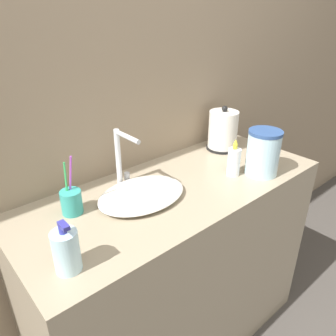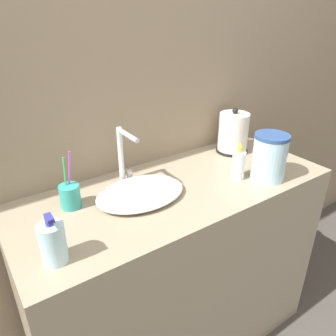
% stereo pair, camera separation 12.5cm
% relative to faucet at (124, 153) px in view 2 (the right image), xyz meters
% --- Properties ---
extents(wall_back, '(6.00, 0.04, 2.60)m').
position_rel_faucet_xyz_m(wall_back, '(0.16, 0.14, 0.25)').
color(wall_back, gray).
rests_on(wall_back, ground_plane).
extents(vanity_counter, '(1.32, 0.54, 0.91)m').
position_rel_faucet_xyz_m(vanity_counter, '(0.16, -0.15, -0.59)').
color(vanity_counter, gray).
rests_on(vanity_counter, ground_plane).
extents(sink_basin, '(0.35, 0.26, 0.04)m').
position_rel_faucet_xyz_m(sink_basin, '(-0.00, -0.13, -0.11)').
color(sink_basin, silver).
rests_on(sink_basin, vanity_counter).
extents(faucet, '(0.06, 0.16, 0.24)m').
position_rel_faucet_xyz_m(faucet, '(0.00, 0.00, 0.00)').
color(faucet, silver).
rests_on(faucet, vanity_counter).
extents(electric_kettle, '(0.16, 0.16, 0.22)m').
position_rel_faucet_xyz_m(electric_kettle, '(0.60, -0.01, -0.04)').
color(electric_kettle, black).
rests_on(electric_kettle, vanity_counter).
extents(toothbrush_cup, '(0.07, 0.07, 0.22)m').
position_rel_faucet_xyz_m(toothbrush_cup, '(-0.25, -0.05, -0.09)').
color(toothbrush_cup, teal).
rests_on(toothbrush_cup, vanity_counter).
extents(lotion_bottle, '(0.07, 0.07, 0.16)m').
position_rel_faucet_xyz_m(lotion_bottle, '(-0.38, -0.30, -0.07)').
color(lotion_bottle, silver).
rests_on(lotion_bottle, vanity_counter).
extents(shampoo_bottle, '(0.06, 0.06, 0.17)m').
position_rel_faucet_xyz_m(shampoo_bottle, '(0.41, -0.23, -0.07)').
color(shampoo_bottle, white).
rests_on(shampoo_bottle, vanity_counter).
extents(water_pitcher, '(0.14, 0.14, 0.20)m').
position_rel_faucet_xyz_m(water_pitcher, '(0.51, -0.30, -0.03)').
color(water_pitcher, '#B2DBEA').
rests_on(water_pitcher, vanity_counter).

